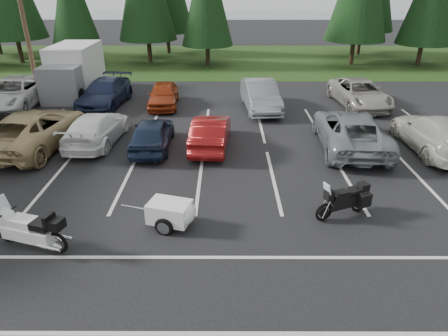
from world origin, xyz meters
TOP-DOWN VIEW (x-y plane):
  - ground at (0.00, 0.00)m, footprint 120.00×120.00m
  - grass_strip at (0.00, 24.00)m, footprint 80.00×16.00m
  - lake_water at (4.00, 55.00)m, footprint 70.00×50.00m
  - utility_pole at (-10.00, 12.00)m, footprint 1.60×0.26m
  - box_truck at (-8.00, 12.50)m, footprint 2.40×5.60m
  - stall_markings at (0.00, 2.00)m, footprint 32.00×16.00m
  - car_near_2 at (-6.73, 4.10)m, footprint 3.27×6.07m
  - car_near_3 at (-4.23, 4.59)m, footprint 2.23×4.77m
  - car_near_4 at (-1.68, 3.93)m, footprint 1.62×3.96m
  - car_near_5 at (0.82, 4.09)m, footprint 1.75×4.23m
  - car_near_6 at (6.78, 4.06)m, footprint 2.94×5.78m
  - car_near_7 at (10.24, 3.74)m, footprint 2.19×5.25m
  - car_far_0 at (-10.44, 9.98)m, footprint 2.73×5.79m
  - car_far_1 at (-5.40, 10.20)m, footprint 2.51×5.23m
  - car_far_2 at (-2.06, 10.13)m, footprint 1.80×4.01m
  - car_far_3 at (3.38, 9.51)m, footprint 2.10×4.90m
  - car_far_4 at (9.08, 10.27)m, footprint 2.83×5.35m
  - touring_motorcycle at (-3.85, -3.05)m, footprint 2.69×1.52m
  - cargo_trailer at (-0.20, -2.01)m, footprint 1.96×1.44m
  - adventure_motorcycle at (5.02, -1.45)m, footprint 2.24×1.51m

SIDE VIEW (x-z plane):
  - ground at x=0.00m, z-range 0.00..0.00m
  - lake_water at x=4.00m, z-range -0.01..0.01m
  - stall_markings at x=0.00m, z-range 0.00..0.01m
  - grass_strip at x=0.00m, z-range 0.00..0.01m
  - cargo_trailer at x=-0.20m, z-range 0.00..0.81m
  - adventure_motorcycle at x=5.02m, z-range 0.00..1.29m
  - car_far_2 at x=-2.06m, z-range 0.00..1.34m
  - car_near_4 at x=-1.68m, z-range 0.00..1.34m
  - car_near_3 at x=-4.23m, z-range 0.00..1.35m
  - car_near_5 at x=0.82m, z-range 0.00..1.36m
  - touring_motorcycle at x=-3.85m, z-range 0.00..1.42m
  - car_far_4 at x=9.08m, z-range 0.00..1.43m
  - car_far_1 at x=-5.40m, z-range 0.00..1.47m
  - car_near_7 at x=10.24m, z-range 0.00..1.52m
  - car_near_6 at x=6.78m, z-range 0.00..1.56m
  - car_far_3 at x=3.38m, z-range 0.00..1.57m
  - car_far_0 at x=-10.44m, z-range 0.00..1.60m
  - car_near_2 at x=-6.73m, z-range 0.00..1.62m
  - box_truck at x=-8.00m, z-range 0.00..2.90m
  - utility_pole at x=-10.00m, z-range 0.20..9.20m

